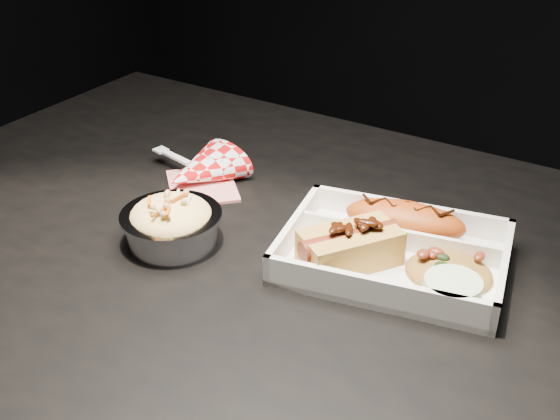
% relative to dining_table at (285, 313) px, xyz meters
% --- Properties ---
extents(dining_table, '(1.20, 0.80, 0.75)m').
position_rel_dining_table_xyz_m(dining_table, '(0.00, 0.00, 0.00)').
color(dining_table, black).
rests_on(dining_table, ground).
extents(food_tray, '(0.28, 0.23, 0.04)m').
position_rel_dining_table_xyz_m(food_tray, '(0.12, 0.05, 0.10)').
color(food_tray, white).
rests_on(food_tray, dining_table).
extents(fried_pastry, '(0.15, 0.09, 0.04)m').
position_rel_dining_table_xyz_m(fried_pastry, '(0.11, 0.10, 0.12)').
color(fried_pastry, '#AE4511').
rests_on(fried_pastry, food_tray).
extents(hotdog, '(0.11, 0.12, 0.06)m').
position_rel_dining_table_xyz_m(hotdog, '(0.08, 0.01, 0.12)').
color(hotdog, gold).
rests_on(hotdog, food_tray).
extents(fried_rice_mound, '(0.11, 0.10, 0.03)m').
position_rel_dining_table_xyz_m(fried_rice_mound, '(0.18, 0.05, 0.11)').
color(fried_rice_mound, '#A57330').
rests_on(fried_rice_mound, food_tray).
extents(cupcake_liner, '(0.06, 0.06, 0.03)m').
position_rel_dining_table_xyz_m(cupcake_liner, '(0.20, -0.00, 0.11)').
color(cupcake_liner, beige).
rests_on(cupcake_liner, food_tray).
extents(foil_coleslaw_cup, '(0.12, 0.12, 0.07)m').
position_rel_dining_table_xyz_m(foil_coleslaw_cup, '(-0.13, -0.05, 0.12)').
color(foil_coleslaw_cup, silver).
rests_on(foil_coleslaw_cup, dining_table).
extents(napkin_fork, '(0.18, 0.14, 0.10)m').
position_rel_dining_table_xyz_m(napkin_fork, '(-0.20, 0.09, 0.11)').
color(napkin_fork, red).
rests_on(napkin_fork, dining_table).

